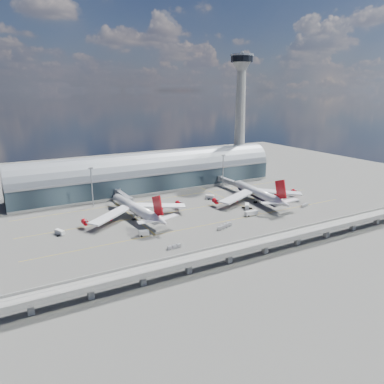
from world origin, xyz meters
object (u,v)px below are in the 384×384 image
airliner_left (137,209)px  cargo_train_0 (174,247)px  control_tower (240,116)px  service_truck_0 (60,232)px  service_truck_4 (243,190)px  floodlight_mast_left (92,186)px  service_truck_1 (144,233)px  airliner_right (258,194)px  service_truck_5 (210,197)px  service_truck_3 (247,206)px  floodlight_mast_right (223,170)px  cargo_train_1 (225,226)px  cargo_train_2 (305,205)px  service_truck_2 (251,213)px

airliner_left → cargo_train_0: airliner_left is taller
control_tower → service_truck_0: control_tower is taller
airliner_left → service_truck_4: airliner_left is taller
floodlight_mast_left → service_truck_1: bearing=-81.5°
cargo_train_0 → airliner_right: bearing=-63.1°
airliner_left → service_truck_5: (58.68, 14.15, -4.38)m
service_truck_3 → floodlight_mast_left: bearing=-174.6°
floodlight_mast_right → cargo_train_1: (-47.86, -73.78, -12.66)m
service_truck_4 → cargo_train_1: bearing=-140.8°
cargo_train_2 → cargo_train_1: bearing=114.2°
service_truck_0 → cargo_train_2: service_truck_0 is taller
service_truck_1 → cargo_train_0: bearing=-150.5°
airliner_right → service_truck_2: (-22.03, -20.99, -4.04)m
service_truck_5 → service_truck_0: bearing=141.2°
service_truck_1 → cargo_train_1: 44.02m
floodlight_mast_left → airliner_right: (99.65, -43.19, -8.05)m
airliner_right → control_tower: bearing=70.9°
floodlight_mast_right → cargo_train_0: (-84.09, -85.00, -12.79)m
service_truck_5 → cargo_train_2: service_truck_5 is taller
floodlight_mast_left → service_truck_2: (77.63, -64.18, -12.09)m
airliner_left → control_tower: bearing=22.6°
service_truck_1 → cargo_train_2: (109.31, -3.70, -0.60)m
cargo_train_0 → cargo_train_2: bearing=-79.6°
service_truck_1 → control_tower: bearing=-40.9°
airliner_right → service_truck_1: bearing=-160.2°
floodlight_mast_right → cargo_train_2: (18.76, -66.74, -12.75)m
airliner_right → service_truck_5: bearing=146.7°
airliner_left → cargo_train_0: bearing=-95.9°
airliner_right → service_truck_4: 25.88m
floodlight_mast_right → service_truck_4: (5.87, -18.40, -12.10)m
service_truck_4 → cargo_train_1: (-53.73, -55.38, -0.56)m
floodlight_mast_right → service_truck_1: size_ratio=4.71×
service_truck_4 → cargo_train_0: bearing=-150.2°
floodlight_mast_left → cargo_train_0: size_ratio=3.55×
service_truck_5 → cargo_train_1: service_truck_5 is taller
floodlight_mast_left → airliner_left: bearing=-65.9°
airliner_right → service_truck_0: airliner_right is taller
floodlight_mast_left → floodlight_mast_right: (100.00, 0.00, 0.00)m
service_truck_4 → service_truck_1: bearing=-161.9°
service_truck_1 → cargo_train_2: bearing=-78.8°
airliner_left → floodlight_mast_right: bearing=17.5°
service_truck_3 → airliner_right: bearing=66.3°
control_tower → service_truck_5: control_tower is taller
airliner_right → service_truck_0: (-127.76, 2.87, -4.25)m
control_tower → cargo_train_0: bearing=-136.5°
service_truck_3 → service_truck_4: size_ratio=1.21×
service_truck_2 → cargo_train_2: 41.22m
control_tower → floodlight_mast_right: 58.76m
control_tower → service_truck_3: 107.35m
cargo_train_1 → service_truck_0: bearing=87.4°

